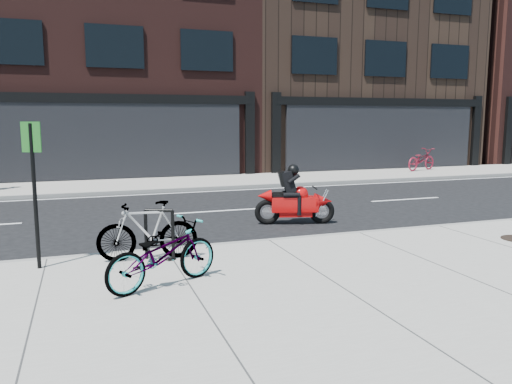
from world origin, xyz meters
name	(u,v)px	position (x,y,z in m)	size (l,w,h in m)	color
ground	(239,226)	(0.00, 0.00, 0.00)	(120.00, 120.00, 0.00)	black
sidewalk_near	(346,294)	(0.00, -5.00, 0.07)	(60.00, 6.00, 0.13)	gray
sidewalk_far	(178,183)	(0.00, 7.75, 0.07)	(60.00, 3.50, 0.13)	gray
building_center	(106,16)	(-2.00, 14.50, 7.25)	(12.00, 10.00, 14.50)	black
building_mideast	(334,50)	(10.00, 14.50, 6.25)	(12.00, 10.00, 12.50)	black
building_east	(505,54)	(22.00, 14.50, 6.50)	(10.00, 10.00, 13.00)	black
bike_rack	(159,230)	(-2.20, -2.60, 0.63)	(0.48, 0.22, 0.85)	black
bicycle_front	(163,254)	(-2.36, -4.02, 0.59)	(0.62, 1.77, 0.93)	gray
bicycle_rear	(148,231)	(-2.39, -2.60, 0.63)	(0.47, 1.65, 0.99)	gray
motorcycle	(298,200)	(1.40, -0.20, 0.58)	(1.87, 0.83, 1.42)	black
bicycle_far	(421,159)	(11.26, 8.19, 0.63)	(0.67, 1.91, 1.00)	maroon
sign_post	(34,182)	(-4.08, -2.51, 1.50)	(0.29, 0.15, 2.29)	black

